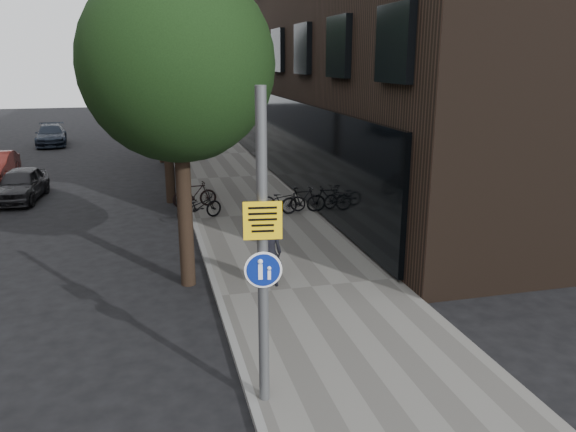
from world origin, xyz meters
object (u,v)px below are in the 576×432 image
object	(u,v)px
pedestrian	(269,253)
parked_bike_facade_near	(283,200)
signpost	(263,252)
parked_car_near	(21,184)

from	to	relation	value
pedestrian	parked_bike_facade_near	distance (m)	6.86
signpost	parked_bike_facade_near	xyz separation A→B (m)	(3.01, 11.11, -2.07)
parked_car_near	pedestrian	bearing A→B (deg)	-50.92
signpost	pedestrian	world-z (taller)	signpost
signpost	pedestrian	xyz separation A→B (m)	(1.08, 4.54, -1.67)
parked_bike_facade_near	parked_car_near	world-z (taller)	parked_car_near
signpost	parked_bike_facade_near	distance (m)	11.69
parked_bike_facade_near	parked_car_near	xyz separation A→B (m)	(-9.50, 4.58, 0.09)
pedestrian	parked_car_near	size ratio (longest dim) A/B	0.44
signpost	parked_car_near	bearing A→B (deg)	120.57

